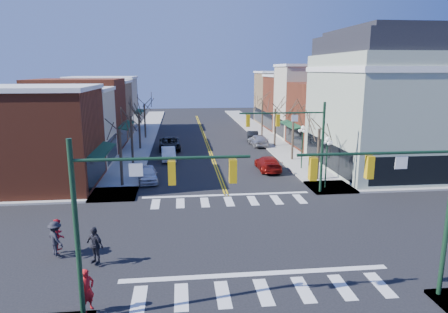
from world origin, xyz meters
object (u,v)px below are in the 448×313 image
object	(u,v)px
lamppost_midblock	(302,140)
car_left_mid	(168,154)
pedestrian_dark_b	(56,238)
pedestrian_red_b	(58,235)
car_left_near	(148,174)
car_left_far	(170,144)
car_right_mid	(258,140)
victorian_corner	(390,101)
car_right_near	(268,163)
pedestrian_dark_a	(95,245)
pedestrian_red_a	(87,290)
car_right_far	(253,136)
lamppost_corner	(327,154)

from	to	relation	value
lamppost_midblock	car_left_mid	bearing A→B (deg)	156.53
lamppost_midblock	pedestrian_dark_b	world-z (taller)	lamppost_midblock
pedestrian_red_b	pedestrian_dark_b	world-z (taller)	pedestrian_dark_b
car_left_near	car_left_far	world-z (taller)	car_left_far
car_left_mid	car_right_mid	xyz separation A→B (m)	(11.20, 6.94, 0.09)
victorian_corner	car_right_near	xyz separation A→B (m)	(-11.61, 0.56, -5.96)
car_left_mid	pedestrian_dark_a	distance (m)	23.69
car_left_near	pedestrian_red_a	bearing A→B (deg)	-99.38
car_right_mid	pedestrian_dark_b	bearing A→B (deg)	56.67
car_right_near	pedestrian_red_a	bearing A→B (deg)	60.90
car_left_mid	pedestrian_red_b	bearing A→B (deg)	-106.58
car_left_mid	car_right_far	xyz separation A→B (m)	(11.20, 11.04, -0.01)
pedestrian_red_a	car_left_far	bearing A→B (deg)	36.59
car_right_far	pedestrian_dark_a	bearing A→B (deg)	75.30
car_right_far	pedestrian_red_a	distance (m)	41.02
car_right_far	pedestrian_dark_a	distance (m)	37.36
pedestrian_red_a	car_left_mid	bearing A→B (deg)	35.72
car_right_far	pedestrian_dark_b	bearing A→B (deg)	71.58
victorian_corner	lamppost_midblock	world-z (taller)	victorian_corner
lamppost_midblock	lamppost_corner	bearing A→B (deg)	-90.00
pedestrian_red_a	pedestrian_dark_b	xyz separation A→B (m)	(-2.70, 5.19, 0.04)
victorian_corner	lamppost_corner	world-z (taller)	victorian_corner
car_left_near	pedestrian_dark_a	xyz separation A→B (m)	(-1.42, -15.18, 0.40)
car_left_far	victorian_corner	bearing A→B (deg)	-31.39
victorian_corner	car_right_far	distance (m)	20.81
car_right_mid	lamppost_midblock	bearing A→B (deg)	93.98
victorian_corner	pedestrian_dark_a	distance (m)	30.39
car_right_near	victorian_corner	bearing A→B (deg)	177.09
lamppost_corner	pedestrian_red_b	size ratio (longest dim) A/B	2.42
pedestrian_red_b	pedestrian_dark_b	bearing A→B (deg)	-179.99
lamppost_corner	car_right_near	xyz separation A→B (m)	(-3.31, 6.56, -2.26)
car_left_far	pedestrian_dark_b	bearing A→B (deg)	-102.90
lamppost_corner	car_right_far	bearing A→B (deg)	94.44
car_right_far	car_left_far	bearing A→B (deg)	33.39
victorian_corner	car_right_mid	xyz separation A→B (m)	(-10.10, 13.09, -5.88)
car_right_mid	car_left_mid	bearing A→B (deg)	27.63
lamppost_midblock	car_left_mid	distance (m)	14.35
lamppost_corner	car_left_far	bearing A→B (deg)	126.15
lamppost_corner	car_left_far	xyz separation A→B (m)	(-13.00, 17.80, -2.21)
lamppost_midblock	pedestrian_dark_b	xyz separation A→B (m)	(-18.20, -16.79, -1.89)
car_right_mid	car_right_far	size ratio (longest dim) A/B	1.10
victorian_corner	pedestrian_red_b	bearing A→B (deg)	-149.16
pedestrian_red_a	pedestrian_dark_b	world-z (taller)	pedestrian_dark_b
car_left_near	pedestrian_red_b	size ratio (longest dim) A/B	2.28
lamppost_corner	car_right_near	size ratio (longest dim) A/B	0.90
pedestrian_red_a	car_left_near	bearing A→B (deg)	38.22
car_right_far	car_left_near	bearing A→B (deg)	64.21
car_left_mid	pedestrian_red_b	distance (m)	22.57
car_left_far	pedestrian_red_b	size ratio (longest dim) A/B	3.03
car_left_near	pedestrian_red_b	world-z (taller)	pedestrian_red_b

